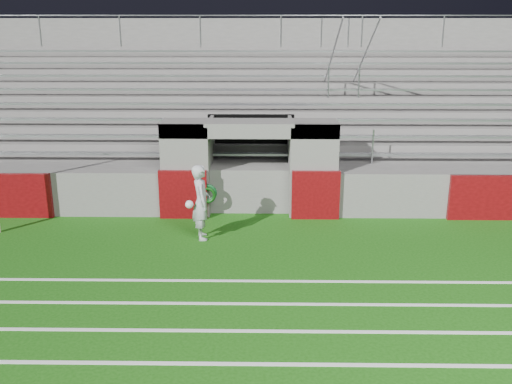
{
  "coord_description": "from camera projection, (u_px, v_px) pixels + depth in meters",
  "views": [
    {
      "loc": [
        0.4,
        -11.83,
        5.21
      ],
      "look_at": [
        0.2,
        1.8,
        1.1
      ],
      "focal_mm": 40.0,
      "sensor_mm": 36.0,
      "label": 1
    }
  ],
  "objects": [
    {
      "name": "ground",
      "position": [
        246.0,
        262.0,
        12.83
      ],
      "size": [
        90.0,
        90.0,
        0.0
      ],
      "primitive_type": "plane",
      "color": "#154D0C",
      "rests_on": "ground"
    },
    {
      "name": "stadium_structure",
      "position": [
        253.0,
        131.0,
        20.03
      ],
      "size": [
        26.0,
        8.48,
        5.42
      ],
      "color": "#63605E",
      "rests_on": "ground"
    },
    {
      "name": "hose_coil",
      "position": [
        208.0,
        194.0,
        15.45
      ],
      "size": [
        0.5,
        0.14,
        0.53
      ],
      "color": "#0D451E",
      "rests_on": "ground"
    },
    {
      "name": "goalkeeper_with_ball",
      "position": [
        201.0,
        202.0,
        13.97
      ],
      "size": [
        0.66,
        0.76,
        1.88
      ],
      "color": "#AFB3BA",
      "rests_on": "ground"
    }
  ]
}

